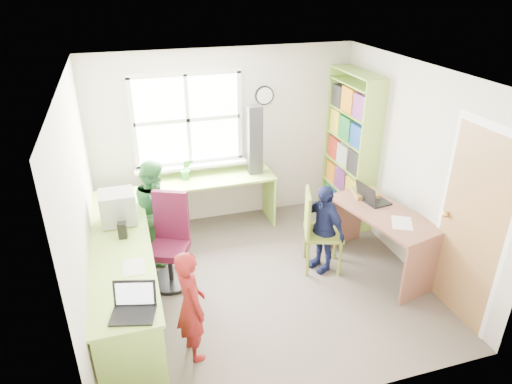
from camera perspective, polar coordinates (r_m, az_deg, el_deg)
room at (r=4.86m, az=0.65°, el=1.03°), size 3.64×3.44×2.44m
l_desk at (r=4.75m, az=-13.61°, el=-11.23°), size 2.38×2.95×0.75m
right_desk at (r=5.54m, az=15.43°, el=-4.32°), size 0.90×1.44×0.77m
bookshelf at (r=6.48m, az=11.69°, el=4.97°), size 0.30×1.02×2.10m
swivel_chair at (r=5.29m, az=-10.63°, el=-6.53°), size 0.66×0.66×1.08m
wooden_chair at (r=5.42m, az=7.65°, el=-4.45°), size 0.55×0.55×1.01m
crt_monitor at (r=5.20m, az=-16.87°, el=-1.87°), size 0.38×0.34×0.37m
laptop_left at (r=3.96m, az=-15.03°, el=-13.59°), size 0.41×0.37×0.24m
laptop_right at (r=5.60m, az=14.17°, el=-0.67°), size 0.34×0.40×0.25m
speaker_a at (r=4.95m, az=-16.35°, el=-4.60°), size 0.10×0.10×0.18m
speaker_b at (r=5.55m, az=-16.47°, el=-1.05°), size 0.11×0.11×0.19m
cd_tower at (r=6.14m, az=-0.15°, el=6.50°), size 0.20×0.18×0.94m
game_box at (r=5.76m, az=13.53°, el=-0.14°), size 0.34×0.34×0.06m
paper_a at (r=4.51m, az=-14.99°, el=-9.01°), size 0.21×0.29×0.00m
paper_b at (r=5.26m, az=17.78°, el=-3.71°), size 0.33×0.37×0.00m
potted_plant at (r=6.11m, az=-8.74°, el=2.83°), size 0.19×0.17×0.29m
person_red at (r=4.26m, az=-8.14°, el=-13.85°), size 0.35×0.46×1.13m
person_green at (r=5.67m, az=-12.33°, el=-2.22°), size 0.52×0.65×1.29m
person_navy at (r=5.41m, az=8.38°, el=-4.49°), size 0.47×0.70×1.10m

